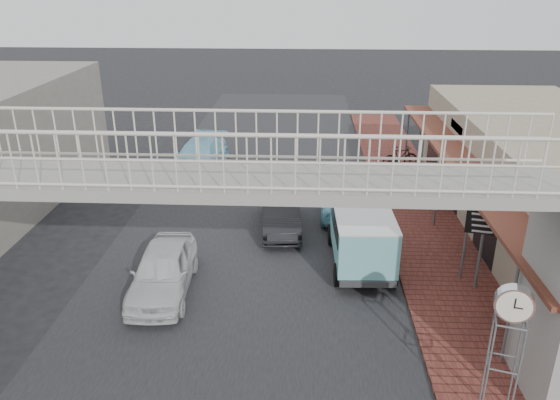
# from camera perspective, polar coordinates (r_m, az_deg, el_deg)

# --- Properties ---
(ground) EXTENTS (120.00, 120.00, 0.00)m
(ground) POSITION_cam_1_polar(r_m,az_deg,el_deg) (16.99, -4.20, -9.53)
(ground) COLOR black
(ground) RESTS_ON ground
(road_strip) EXTENTS (10.00, 60.00, 0.01)m
(road_strip) POSITION_cam_1_polar(r_m,az_deg,el_deg) (16.98, -4.20, -9.52)
(road_strip) COLOR black
(road_strip) RESTS_ON ground
(sidewalk) EXTENTS (3.00, 40.00, 0.10)m
(sidewalk) POSITION_cam_1_polar(r_m,az_deg,el_deg) (19.99, 15.78, -5.02)
(sidewalk) COLOR brown
(sidewalk) RESTS_ON ground
(footbridge) EXTENTS (16.40, 2.40, 6.34)m
(footbridge) POSITION_cam_1_polar(r_m,az_deg,el_deg) (11.97, -6.88, -6.71)
(footbridge) COLOR gray
(footbridge) RESTS_ON ground
(white_hatchback) EXTENTS (1.88, 4.29, 1.44)m
(white_hatchback) POSITION_cam_1_polar(r_m,az_deg,el_deg) (17.00, -12.14, -7.19)
(white_hatchback) COLOR silver
(white_hatchback) RESTS_ON ground
(dark_sedan) EXTENTS (1.73, 4.08, 1.31)m
(dark_sedan) POSITION_cam_1_polar(r_m,az_deg,el_deg) (20.61, 0.05, -1.39)
(dark_sedan) COLOR black
(dark_sedan) RESTS_ON ground
(angkot_curb) EXTENTS (2.47, 5.09, 1.39)m
(angkot_curb) POSITION_cam_1_polar(r_m,az_deg,el_deg) (22.51, 7.31, 0.66)
(angkot_curb) COLOR #7FC9DC
(angkot_curb) RESTS_ON ground
(angkot_far) EXTENTS (2.59, 5.25, 1.47)m
(angkot_far) POSITION_cam_1_polar(r_m,az_deg,el_deg) (27.19, -8.46, 4.53)
(angkot_far) COLOR #7DC2DA
(angkot_far) RESTS_ON ground
(angkot_van) EXTENTS (2.03, 4.21, 2.03)m
(angkot_van) POSITION_cam_1_polar(r_m,az_deg,el_deg) (18.01, 8.52, -3.10)
(angkot_van) COLOR black
(angkot_van) RESTS_ON ground
(motorcycle_near) EXTENTS (1.94, 0.98, 0.97)m
(motorcycle_near) POSITION_cam_1_polar(r_m,az_deg,el_deg) (23.86, 15.71, 0.96)
(motorcycle_near) COLOR black
(motorcycle_near) RESTS_ON sidewalk
(motorcycle_far) EXTENTS (1.93, 1.03, 1.12)m
(motorcycle_far) POSITION_cam_1_polar(r_m,az_deg,el_deg) (27.68, 12.44, 4.40)
(motorcycle_far) COLOR black
(motorcycle_far) RESTS_ON sidewalk
(street_clock) EXTENTS (0.82, 0.75, 3.18)m
(street_clock) POSITION_cam_1_polar(r_m,az_deg,el_deg) (12.14, 23.15, -10.51)
(street_clock) COLOR #59595B
(street_clock) RESTS_ON sidewalk
(arrow_sign) EXTENTS (1.65, 1.08, 2.74)m
(arrow_sign) POSITION_cam_1_polar(r_m,az_deg,el_deg) (17.05, 22.88, -2.45)
(arrow_sign) COLOR #59595B
(arrow_sign) RESTS_ON sidewalk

